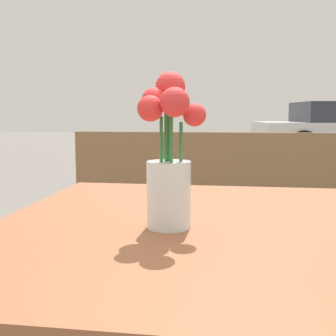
{
  "coord_description": "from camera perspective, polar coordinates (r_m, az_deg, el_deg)",
  "views": [
    {
      "loc": [
        0.0,
        -0.9,
        0.96
      ],
      "look_at": [
        -0.07,
        -0.04,
        0.85
      ],
      "focal_mm": 45.0,
      "sensor_mm": 36.0,
      "label": 1
    }
  ],
  "objects": [
    {
      "name": "table_front",
      "position": [
        0.96,
        4.2,
        -12.6
      ],
      "size": [
        0.96,
        1.02,
        0.72
      ],
      "color": "brown",
      "rests_on": "ground_plane"
    },
    {
      "name": "flower_vase",
      "position": [
        0.87,
        -0.04,
        0.28
      ],
      "size": [
        0.14,
        0.14,
        0.32
      ],
      "color": "silver",
      "rests_on": "table_front"
    },
    {
      "name": "bench_middle",
      "position": [
        2.58,
        9.67,
        -3.42
      ],
      "size": [
        2.0,
        0.47,
        0.85
      ],
      "color": "brown",
      "rests_on": "ground_plane"
    }
  ]
}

